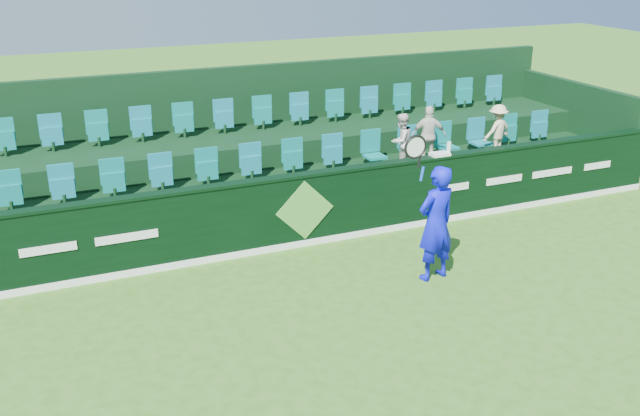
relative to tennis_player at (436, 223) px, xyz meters
name	(u,v)px	position (x,y,z in m)	size (l,w,h in m)	color
ground	(414,355)	(-1.45, -1.90, -0.97)	(60.00, 60.00, 0.00)	#316618
sponsor_hoarding	(303,210)	(-1.45, 2.10, -0.30)	(16.00, 0.25, 1.35)	black
stand_tier_front	(281,204)	(-1.45, 3.20, -0.57)	(16.00, 2.00, 0.80)	black
stand_tier_back	(251,165)	(-1.45, 5.10, -0.32)	(16.00, 1.80, 1.30)	black
stand_rear	(243,134)	(-1.45, 5.55, 0.24)	(16.00, 4.10, 2.60)	black
seat_row_front	(274,164)	(-1.45, 3.60, 0.13)	(13.50, 0.50, 0.60)	#0C736E
seat_row_back	(245,119)	(-1.45, 5.40, 0.63)	(13.50, 0.50, 0.60)	#0C736E
tennis_player	(436,223)	(0.00, 0.00, 0.00)	(1.11, 0.58, 2.52)	#0D11EC
spectator_left	(401,141)	(1.16, 3.22, 0.40)	(0.55, 0.43, 1.14)	silver
spectator_middle	(429,136)	(1.80, 3.22, 0.44)	(0.72, 0.30, 1.23)	silver
spectator_right	(497,130)	(3.51, 3.22, 0.38)	(0.72, 0.41, 1.11)	beige
towel	(440,154)	(1.37, 2.10, 0.40)	(0.36, 0.24, 0.05)	white
drinks_bottle	(449,148)	(1.56, 2.10, 0.50)	(0.08, 0.08, 0.25)	silver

